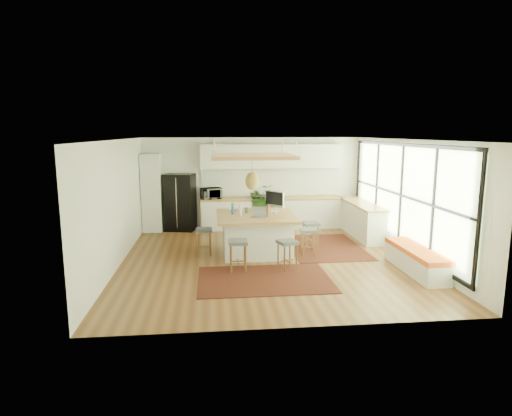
{
  "coord_description": "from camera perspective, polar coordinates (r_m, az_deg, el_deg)",
  "views": [
    {
      "loc": [
        -1.23,
        -9.35,
        2.86
      ],
      "look_at": [
        -0.2,
        0.5,
        1.1
      ],
      "focal_mm": 30.06,
      "sensor_mm": 36.0,
      "label": 1
    }
  ],
  "objects": [
    {
      "name": "ceiling",
      "position": [
        9.43,
        1.54,
        9.1
      ],
      "size": [
        7.0,
        7.0,
        0.0
      ],
      "primitive_type": "plane",
      "rotation": [
        3.14,
        0.0,
        0.0
      ],
      "color": "white",
      "rests_on": "ground"
    },
    {
      "name": "wall_front",
      "position": [
        6.16,
        5.72,
        -4.16
      ],
      "size": [
        6.5,
        0.0,
        6.5
      ],
      "primitive_type": "plane",
      "rotation": [
        -1.57,
        0.0,
        0.0
      ],
      "color": "white",
      "rests_on": "ground"
    },
    {
      "name": "island_bottle_0",
      "position": [
        10.18,
        -3.11,
        -0.33
      ],
      "size": [
        0.07,
        0.07,
        0.19
      ],
      "primitive_type": "cylinder",
      "color": "#2D76B6",
      "rests_on": "island"
    },
    {
      "name": "window_wall",
      "position": [
        10.45,
        19.29,
        1.48
      ],
      "size": [
        0.1,
        6.2,
        2.6
      ],
      "primitive_type": null,
      "color": "black",
      "rests_on": "wall_right"
    },
    {
      "name": "back_counter_base",
      "position": [
        12.88,
        2.08,
        -0.75
      ],
      "size": [
        4.2,
        0.6,
        0.88
      ],
      "primitive_type": "cube",
      "color": "white",
      "rests_on": "floor"
    },
    {
      "name": "island_bottle_2",
      "position": [
        9.86,
        1.66,
        -0.66
      ],
      "size": [
        0.07,
        0.07,
        0.19
      ],
      "primitive_type": "cylinder",
      "color": "brown",
      "rests_on": "island"
    },
    {
      "name": "wall_back",
      "position": [
        13.0,
        -0.49,
        3.41
      ],
      "size": [
        6.5,
        0.0,
        6.5
      ],
      "primitive_type": "plane",
      "rotation": [
        1.57,
        0.0,
        0.0
      ],
      "color": "white",
      "rests_on": "ground"
    },
    {
      "name": "right_counter_base",
      "position": [
        12.33,
        13.89,
        -1.54
      ],
      "size": [
        0.6,
        2.5,
        0.88
      ],
      "primitive_type": "cube",
      "color": "white",
      "rests_on": "floor"
    },
    {
      "name": "wall_right",
      "position": [
        10.47,
        19.43,
        1.21
      ],
      "size": [
        0.0,
        7.0,
        7.0
      ],
      "primitive_type": "plane",
      "rotation": [
        1.57,
        0.0,
        -1.57
      ],
      "color": "white",
      "rests_on": "ground"
    },
    {
      "name": "island_bottle_1",
      "position": [
        9.94,
        -2.18,
        -0.57
      ],
      "size": [
        0.07,
        0.07,
        0.19
      ],
      "primitive_type": "cylinder",
      "color": "white",
      "rests_on": "island"
    },
    {
      "name": "range",
      "position": [
        12.84,
        0.98,
        -0.51
      ],
      "size": [
        0.76,
        0.62,
        1.0
      ],
      "primitive_type": null,
      "color": "#A5A5AA",
      "rests_on": "floor"
    },
    {
      "name": "window_bench",
      "position": [
        9.52,
        20.47,
        -6.49
      ],
      "size": [
        0.52,
        2.0,
        0.5
      ],
      "primitive_type": null,
      "color": "white",
      "rests_on": "floor"
    },
    {
      "name": "laptop",
      "position": [
        9.78,
        0.35,
        -0.59
      ],
      "size": [
        0.44,
        0.45,
        0.25
      ],
      "primitive_type": null,
      "rotation": [
        0.0,
        0.0,
        -0.34
      ],
      "color": "#A5A5AA",
      "rests_on": "island"
    },
    {
      "name": "fridge",
      "position": [
        12.73,
        -10.1,
        1.18
      ],
      "size": [
        0.95,
        0.82,
        1.67
      ],
      "primitive_type": null,
      "rotation": [
        0.0,
        0.0,
        -0.23
      ],
      "color": "black",
      "rests_on": "floor"
    },
    {
      "name": "upper_cabinets",
      "position": [
        12.81,
        2.05,
        6.9
      ],
      "size": [
        4.2,
        0.34,
        0.7
      ],
      "primitive_type": "cube",
      "color": "white",
      "rests_on": "wall_back"
    },
    {
      "name": "rug_near",
      "position": [
        8.54,
        1.14,
        -9.46
      ],
      "size": [
        2.6,
        1.8,
        0.01
      ],
      "primitive_type": "cube",
      "color": "black",
      "rests_on": "floor"
    },
    {
      "name": "floor",
      "position": [
        9.85,
        1.47,
        -6.8
      ],
      "size": [
        7.0,
        7.0,
        0.0
      ],
      "primitive_type": "plane",
      "color": "brown",
      "rests_on": "ground"
    },
    {
      "name": "rug_right",
      "position": [
        10.97,
        9.09,
        -5.13
      ],
      "size": [
        1.8,
        2.6,
        0.01
      ],
      "primitive_type": "cube",
      "color": "black",
      "rests_on": "floor"
    },
    {
      "name": "ceiling_panel",
      "position": [
        9.83,
        -0.52,
        5.35
      ],
      "size": [
        1.86,
        1.86,
        0.8
      ],
      "primitive_type": null,
      "color": "#AA773C",
      "rests_on": "ceiling"
    },
    {
      "name": "stool_right_front",
      "position": [
        10.14,
        6.96,
        -4.3
      ],
      "size": [
        0.38,
        0.38,
        0.63
      ],
      "primitive_type": null,
      "rotation": [
        0.0,
        0.0,
        1.57
      ],
      "color": "#4C5355",
      "rests_on": "floor"
    },
    {
      "name": "island_bowl",
      "position": [
        10.58,
        -3.08,
        -0.31
      ],
      "size": [
        0.26,
        0.26,
        0.05
      ],
      "primitive_type": "imported",
      "rotation": [
        0.0,
        0.0,
        0.32
      ],
      "color": "beige",
      "rests_on": "island"
    },
    {
      "name": "stool_left_side",
      "position": [
        10.15,
        -6.93,
        -4.29
      ],
      "size": [
        0.4,
        0.4,
        0.64
      ],
      "primitive_type": null,
      "rotation": [
        0.0,
        0.0,
        -1.52
      ],
      "color": "#4C5355",
      "rests_on": "floor"
    },
    {
      "name": "island_bottle_4",
      "position": [
        10.35,
        -1.22,
        -0.14
      ],
      "size": [
        0.07,
        0.07,
        0.19
      ],
      "primitive_type": "cylinder",
      "color": "#588D54",
      "rests_on": "island"
    },
    {
      "name": "stool_near_left",
      "position": [
        8.96,
        -2.41,
        -6.17
      ],
      "size": [
        0.39,
        0.39,
        0.66
      ],
      "primitive_type": null,
      "rotation": [
        0.0,
        0.0,
        -0.01
      ],
      "color": "#4C5355",
      "rests_on": "floor"
    },
    {
      "name": "backsplash",
      "position": [
        13.04,
        1.93,
        3.43
      ],
      "size": [
        4.2,
        0.02,
        0.8
      ],
      "primitive_type": "cube",
      "color": "white",
      "rests_on": "wall_back"
    },
    {
      "name": "stool_near_right",
      "position": [
        9.07,
        4.18,
        -5.99
      ],
      "size": [
        0.47,
        0.47,
        0.63
      ],
      "primitive_type": null,
      "rotation": [
        0.0,
        0.0,
        0.33
      ],
      "color": "#4C5355",
      "rests_on": "floor"
    },
    {
      "name": "back_counter_top",
      "position": [
        12.81,
        2.1,
        1.27
      ],
      "size": [
        4.24,
        0.64,
        0.05
      ],
      "primitive_type": "cube",
      "color": "#AA773C",
      "rests_on": "back_counter_base"
    },
    {
      "name": "wall_left",
      "position": [
        9.68,
        -17.93,
        0.61
      ],
      "size": [
        0.0,
        7.0,
        7.0
      ],
      "primitive_type": "plane",
      "rotation": [
        1.57,
        0.0,
        1.57
      ],
      "color": "white",
      "rests_on": "ground"
    },
    {
      "name": "stool_right_back",
      "position": [
        10.8,
        7.24,
        -3.41
      ],
      "size": [
        0.42,
        0.42,
        0.65
      ],
      "primitive_type": null,
      "rotation": [
        0.0,
        0.0,
        1.66
      ],
      "color": "#4C5355",
      "rests_on": "floor"
    },
    {
      "name": "island_bottle_3",
      "position": [
        10.21,
        1.95,
        -0.28
      ],
      "size": [
        0.07,
        0.07,
        0.19
      ],
      "primitive_type": "cylinder",
      "color": "beige",
      "rests_on": "island"
    },
    {
      "name": "island_plant",
      "position": [
        10.64,
        0.5,
        1.01
      ],
      "size": [
        0.82,
        0.85,
        0.51
      ],
      "primitive_type": "imported",
      "rotation": [
        0.0,
        0.0,
        0.5
      ],
      "color": "#1E4C19",
      "rests_on": "island"
    },
    {
      "name": "right_counter_top",
      "position": [
        12.24,
        13.98,
        0.57
      ],
      "size": [
        0.64,
        2.54,
        0.05
      ],
      "primitive_type": "cube",
      "color": "#AA773C",
      "rests_on": "right_counter_base"
    },
    {
      "name": "microwave",
      "position": [
        12.63,
        -6.0,
        2.12
      ],
      "size": [
        0.65,
        0.47,
        0.39
      ],
      "primitive_type": "imported",
      "rotation": [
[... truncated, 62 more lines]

